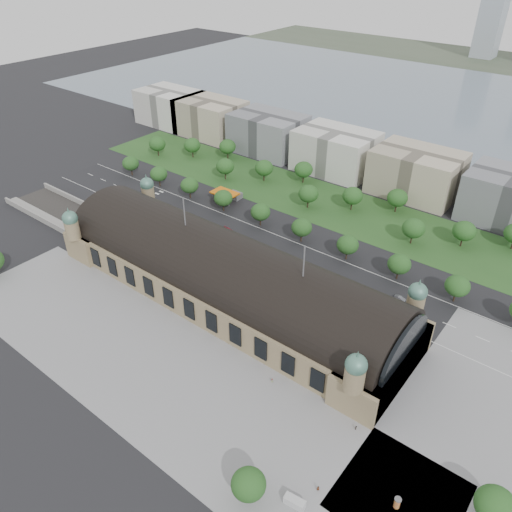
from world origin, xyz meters
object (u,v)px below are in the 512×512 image
Objects in this scene: parked_car_1 at (181,230)px; pedestrian_1 at (318,489)px; parked_car_3 at (169,230)px; parked_car_6 at (227,256)px; parked_car_4 at (212,243)px; traffic_car_0 at (132,200)px; traffic_car_2 at (198,223)px; parked_car_0 at (157,219)px; bus_west at (245,249)px; bus_east at (291,274)px; traffic_car_5 at (400,298)px; traffic_car_4 at (290,273)px; traffic_car_3 at (228,230)px; bus_mid at (284,269)px; traffic_car_1 at (146,186)px; pedestrian_0 at (272,380)px; pedestrian_2 at (356,428)px; parked_car_2 at (161,221)px; parked_car_5 at (224,255)px; van_south at (294,502)px; petrol_station at (230,194)px; advertising_column at (397,503)px.

pedestrian_1 is at bearing 35.08° from parked_car_1.
parked_car_3 is 0.88× the size of parked_car_6.
traffic_car_0 is at bearing -117.22° from parked_car_4.
traffic_car_2 is 1.05× the size of parked_car_4.
parked_car_0 is 0.39× the size of bus_west.
traffic_car_5 is at bearing -77.40° from bus_east.
traffic_car_4 is at bearing 57.69° from parked_car_3.
parked_car_6 is at bearing 95.68° from bus_east.
bus_mid reaches higher than traffic_car_3.
traffic_car_5 is at bearing -84.85° from traffic_car_1.
bus_mid reaches higher than parked_car_3.
traffic_car_5 is at bearing 58.54° from pedestrian_0.
parked_car_1 is at bearing 22.81° from pedestrian_2.
parked_car_2 is at bearing 59.99° from parked_car_0.
parked_car_2 is 47.21m from parked_car_6.
parked_car_5 is at bearing -73.36° from traffic_car_4.
parked_car_3 is at bearing 41.90° from parked_car_0.
traffic_car_0 is at bearing 101.45° from traffic_car_3.
bus_mid is 1.29× the size of bus_east.
parked_car_5 reaches higher than pedestrian_0.
bus_mid is (41.29, -11.13, 1.05)m from traffic_car_3.
traffic_car_1 is at bearing -148.48° from parked_car_2.
traffic_car_3 is at bearing 100.24° from traffic_car_0.
van_south is at bearing -128.35° from traffic_car_3.
traffic_car_0 is at bearing -132.39° from parked_car_0.
parked_car_2 is (-11.14, -40.28, -2.16)m from petrol_station.
parked_car_2 is at bearing -114.89° from parked_car_6.
bus_east reaches higher than traffic_car_5.
parked_car_1 is at bearing 99.03° from bus_west.
petrol_station is at bearing 131.46° from parked_car_0.
parked_car_4 is 125.65m from pedestrian_1.
traffic_car_3 is at bearing 86.36° from parked_car_2.
pedestrian_1 is (61.24, -75.02, 0.20)m from traffic_car_4.
bus_east is (4.04, -0.71, -0.42)m from bus_mid.
parked_car_5 is at bearing -52.08° from petrol_station.
traffic_car_2 is at bearing -95.65° from traffic_car_1.
traffic_car_2 is 0.92× the size of traffic_car_3.
bus_west is at bearing 65.42° from parked_car_0.
pedestrian_1 is at bearing 27.69° from parked_car_5.
traffic_car_2 is 60.97m from traffic_car_4.
petrol_station is at bearing -161.00° from parked_car_6.
bus_mid is at bearing 102.47° from pedestrian_0.
parked_car_4 is 0.87× the size of parked_car_5.
traffic_car_4 is at bearing 140.02° from advertising_column.
pedestrian_0 is at bearing 27.10° from parked_car_5.
traffic_car_4 is 0.78× the size of van_south.
parked_car_0 is at bearing -108.53° from petrol_station.
traffic_car_2 is 0.50× the size of bus_east.
traffic_car_2 is 134.00m from pedestrian_2.
parked_car_6 is 115.35m from van_south.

